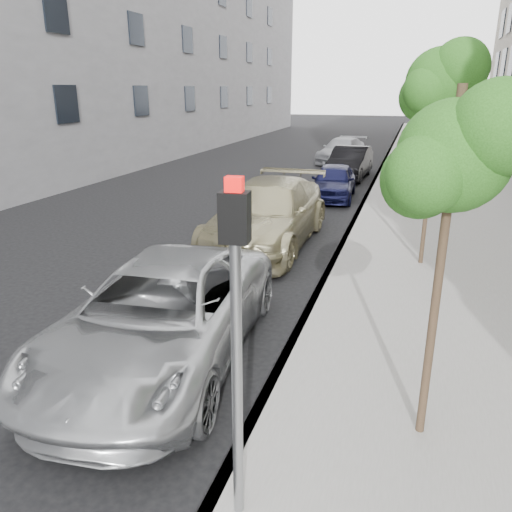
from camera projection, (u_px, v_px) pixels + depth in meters
The scene contains 12 objects.
ground at pixel (126, 467), 5.72m from camera, with size 160.00×160.00×0.00m, color black.
sidewalk at pixel (443, 169), 26.16m from camera, with size 6.40×72.00×0.14m, color gray.
curb at pixel (382, 167), 27.05m from camera, with size 0.15×72.00×0.14m, color #9E9B93.
tree_near at pixel (457, 157), 5.05m from camera, with size 1.54×1.34×4.09m.
tree_mid at pixel (442, 83), 10.68m from camera, with size 1.80×1.60×4.98m.
tree_far at pixel (433, 95), 16.66m from camera, with size 1.65×1.45×4.59m.
signal_pole at pixel (236, 321), 4.31m from camera, with size 0.26×0.20×3.32m.
minivan at pixel (162, 314), 7.76m from camera, with size 2.59×5.62×1.56m, color #A9ABAD.
suv at pixel (267, 214), 13.57m from camera, with size 2.44×6.00×1.74m, color tan.
sedan_blue at pixel (333, 181), 19.40m from camera, with size 1.59×3.95×1.35m, color black.
sedan_black at pixel (350, 163), 23.75m from camera, with size 1.58×4.53×1.49m, color black.
sedan_rear at pixel (342, 151), 28.84m from camera, with size 1.95×4.79×1.39m, color gray.
Camera 1 is at (2.82, -3.98, 4.12)m, focal length 35.00 mm.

